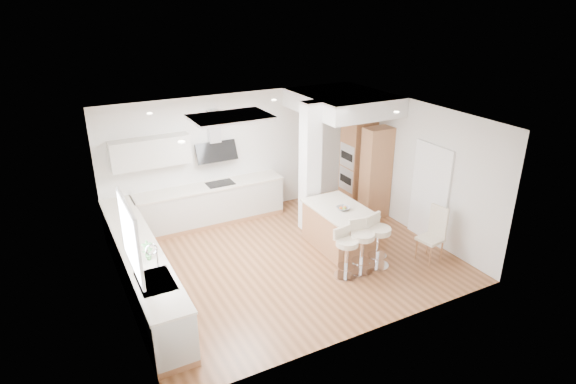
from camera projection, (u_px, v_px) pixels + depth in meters
ground at (287, 259)px, 9.36m from camera, size 6.00×6.00×0.00m
ceiling at (287, 259)px, 9.36m from camera, size 6.00×5.00×0.02m
wall_back at (235, 155)px, 10.86m from camera, size 6.00×0.04×2.80m
wall_left at (117, 227)px, 7.53m from camera, size 0.04×5.00×2.80m
wall_right at (413, 167)px, 10.12m from camera, size 0.04×5.00×2.80m
skylight at (231, 117)px, 8.44m from camera, size 4.10×2.10×0.06m
window_left at (129, 234)px, 6.70m from camera, size 0.06×1.28×1.07m
doorway_right at (430, 194)px, 9.77m from camera, size 0.05×1.00×2.10m
counter_left at (141, 267)px, 8.21m from camera, size 0.63×4.50×1.35m
counter_back at (202, 195)px, 10.51m from camera, size 3.62×0.63×2.50m
pillar at (310, 168)px, 10.05m from camera, size 0.35×0.35×2.80m
soffit at (342, 102)px, 10.41m from camera, size 1.78×2.20×0.40m
oven_column at (364, 168)px, 11.12m from camera, size 0.63×1.21×2.10m
peninsula at (338, 227)px, 9.67m from camera, size 0.97×1.45×0.95m
bar_stool_a at (346, 250)px, 8.60m from camera, size 0.48×0.48×0.95m
bar_stool_b at (362, 244)px, 8.75m from camera, size 0.53×0.53×1.02m
bar_stool_c at (377, 239)px, 8.92m from camera, size 0.56×0.56×1.03m
dining_chair at (434, 231)px, 9.19m from camera, size 0.48×0.48×1.08m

